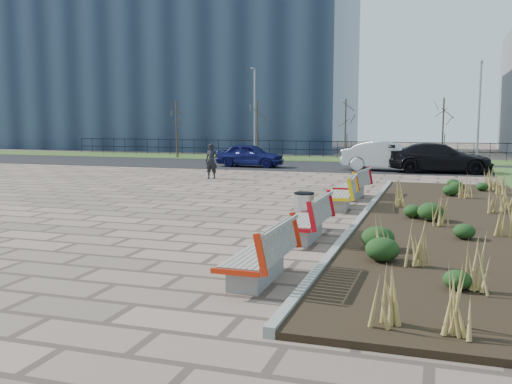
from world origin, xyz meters
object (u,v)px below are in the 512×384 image
(bench_a, at_px, (256,252))
(bench_b, at_px, (304,218))
(lamp_east, at_px, (479,114))
(pedestrian, at_px, (211,161))
(lamp_west, at_px, (255,115))
(bench_d, at_px, (352,184))
(car_silver, at_px, (387,156))
(car_blue, at_px, (250,155))
(car_black, at_px, (440,158))
(litter_bin, at_px, (304,211))
(bench_c, at_px, (340,193))

(bench_a, xyz_separation_m, bench_b, (0.00, 3.51, 0.00))
(bench_a, height_order, lamp_east, lamp_east)
(pedestrian, xyz_separation_m, lamp_west, (-1.87, 12.20, 2.24))
(bench_d, relative_size, lamp_east, 0.35)
(car_silver, height_order, lamp_east, lamp_east)
(bench_a, height_order, car_silver, car_silver)
(car_blue, distance_m, car_black, 10.38)
(bench_b, bearing_deg, pedestrian, 121.55)
(car_blue, bearing_deg, lamp_east, -63.58)
(bench_b, relative_size, car_black, 0.41)
(pedestrian, bearing_deg, litter_bin, -61.10)
(bench_a, xyz_separation_m, car_silver, (0.24, 21.86, 0.29))
(bench_b, relative_size, car_silver, 0.45)
(bench_a, distance_m, bench_d, 10.81)
(litter_bin, relative_size, car_blue, 0.23)
(bench_d, bearing_deg, car_silver, 94.45)
(bench_b, height_order, car_silver, car_silver)
(bench_c, height_order, pedestrian, pedestrian)
(bench_b, distance_m, lamp_west, 25.88)
(bench_a, relative_size, car_black, 0.41)
(bench_c, relative_size, car_blue, 0.54)
(bench_b, bearing_deg, car_black, 81.67)
(car_silver, bearing_deg, litter_bin, -174.71)
(litter_bin, bearing_deg, bench_a, -86.31)
(car_silver, bearing_deg, car_blue, 95.03)
(bench_b, distance_m, lamp_east, 24.77)
(bench_c, relative_size, car_silver, 0.45)
(litter_bin, distance_m, car_black, 17.11)
(bench_b, bearing_deg, car_silver, 89.94)
(litter_bin, bearing_deg, car_silver, 88.15)
(bench_b, xyz_separation_m, car_silver, (0.24, 18.35, 0.29))
(litter_bin, xyz_separation_m, pedestrian, (-6.82, 10.58, 0.36))
(bench_a, relative_size, pedestrian, 1.30)
(bench_d, xyz_separation_m, car_black, (2.88, 10.86, 0.27))
(bench_a, bearing_deg, car_blue, 109.34)
(pedestrian, distance_m, car_black, 11.79)
(bench_a, relative_size, bench_c, 1.00)
(car_black, relative_size, lamp_west, 0.86)
(bench_a, bearing_deg, bench_b, 90.64)
(litter_bin, height_order, pedestrian, pedestrian)
(car_silver, relative_size, car_black, 0.90)
(bench_b, xyz_separation_m, lamp_east, (5.00, 24.13, 2.54))
(car_silver, distance_m, lamp_east, 7.82)
(bench_c, relative_size, bench_d, 1.00)
(car_silver, bearing_deg, bench_d, -174.08)
(pedestrian, bearing_deg, bench_c, -48.95)
(bench_a, xyz_separation_m, litter_bin, (-0.31, 4.86, -0.06))
(bench_c, bearing_deg, lamp_east, 71.50)
(bench_c, distance_m, litter_bin, 3.45)
(litter_bin, relative_size, pedestrian, 0.55)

